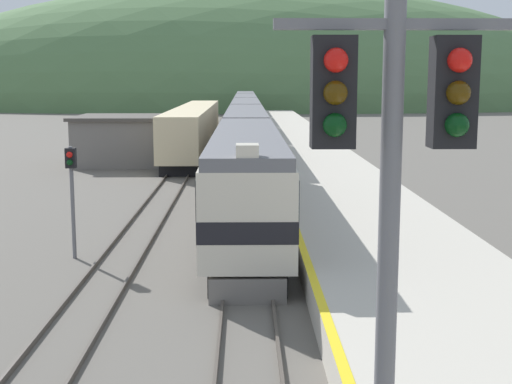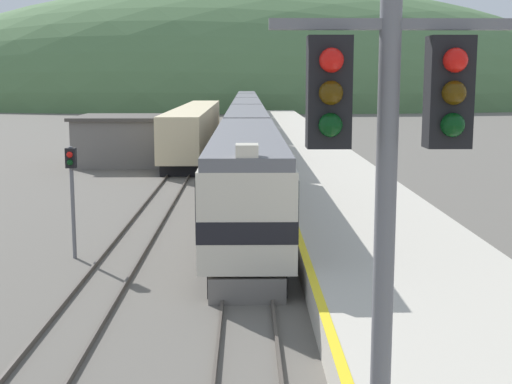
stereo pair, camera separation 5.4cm
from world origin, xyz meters
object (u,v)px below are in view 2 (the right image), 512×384
(carriage_second, at_px, (247,137))
(signal_mast_main, at_px, (385,219))
(carriage_fifth, at_px, (247,104))
(siding_train, at_px, (196,128))
(express_train_lead_car, at_px, (247,178))
(carriage_third, at_px, (247,119))
(signal_post_siding, at_px, (72,179))
(carriage_fourth, at_px, (247,110))

(carriage_second, xyz_separation_m, signal_mast_main, (1.29, -44.37, 2.83))
(carriage_fifth, xyz_separation_m, siding_train, (-4.52, -52.53, -0.26))
(express_train_lead_car, height_order, siding_train, express_train_lead_car)
(express_train_lead_car, height_order, signal_mast_main, signal_mast_main)
(carriage_fifth, distance_m, signal_mast_main, 109.18)
(signal_mast_main, bearing_deg, carriage_second, 91.67)
(carriage_third, height_order, siding_train, carriage_third)
(carriage_third, distance_m, signal_post_siding, 47.79)
(express_train_lead_car, bearing_deg, carriage_fourth, 90.00)
(express_train_lead_car, bearing_deg, carriage_second, 90.00)
(signal_mast_main, bearing_deg, carriage_third, 91.12)
(siding_train, bearing_deg, carriage_fifth, 85.08)
(express_train_lead_car, bearing_deg, carriage_third, 90.00)
(carriage_second, xyz_separation_m, carriage_fourth, (0.00, 43.18, 0.00))
(signal_mast_main, relative_size, signal_post_siding, 1.93)
(signal_mast_main, bearing_deg, carriage_fourth, 90.85)
(siding_train, height_order, signal_mast_main, signal_mast_main)
(signal_mast_main, bearing_deg, siding_train, 95.87)
(express_train_lead_car, distance_m, siding_train, 34.04)
(carriage_second, bearing_deg, carriage_fifth, 90.00)
(siding_train, distance_m, signal_post_siding, 38.07)
(carriage_third, bearing_deg, signal_mast_main, -88.88)
(siding_train, xyz_separation_m, signal_mast_main, (5.82, -56.61, 3.08))
(express_train_lead_car, xyz_separation_m, carriage_second, (0.00, 21.50, -0.01))
(carriage_third, bearing_deg, express_train_lead_car, -90.00)
(express_train_lead_car, distance_m, carriage_second, 21.50)
(carriage_third, bearing_deg, carriage_fourth, 90.00)
(carriage_fifth, bearing_deg, carriage_second, -90.00)
(carriage_fourth, distance_m, signal_post_siding, 69.25)
(carriage_second, bearing_deg, express_train_lead_car, -90.00)
(siding_train, relative_size, signal_post_siding, 8.56)
(carriage_second, bearing_deg, siding_train, 110.28)
(carriage_second, distance_m, signal_post_siding, 26.54)
(signal_post_siding, bearing_deg, express_train_lead_car, 34.51)
(carriage_fourth, height_order, carriage_fifth, same)
(express_train_lead_car, distance_m, carriage_fourth, 64.68)
(express_train_lead_car, relative_size, signal_mast_main, 2.57)
(carriage_fourth, height_order, siding_train, carriage_fourth)
(carriage_third, xyz_separation_m, siding_train, (-4.52, -9.35, -0.26))
(signal_post_siding, bearing_deg, carriage_third, 82.51)
(express_train_lead_car, distance_m, carriage_fifth, 86.27)
(carriage_fourth, height_order, signal_mast_main, signal_mast_main)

